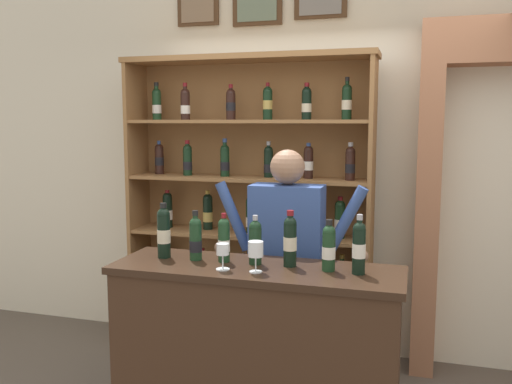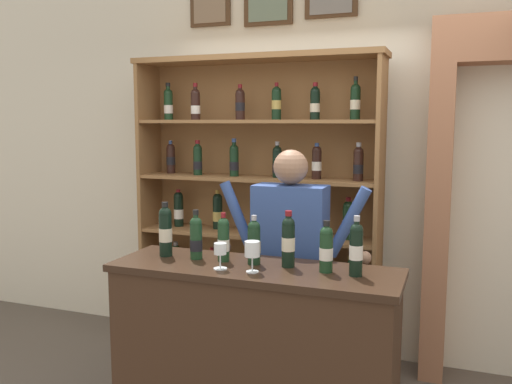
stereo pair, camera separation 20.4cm
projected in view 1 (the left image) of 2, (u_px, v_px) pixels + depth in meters
The scene contains 14 objects.
back_wall at pixel (322, 150), 4.25m from camera, with size 12.00×0.19×3.18m.
wine_shelf at pixel (249, 204), 4.11m from camera, with size 1.89×0.37×2.29m.
archway_doorway at pixel (508, 182), 3.77m from camera, with size 1.23×0.45×2.50m.
tasting_counter at pixel (256, 356), 3.03m from camera, with size 1.61×0.52×1.03m.
shopkeeper at pixel (287, 247), 3.42m from camera, with size 1.00×0.22×1.65m.
tasting_bottle_chianti at pixel (164, 231), 3.15m from camera, with size 0.08×0.08×0.32m.
tasting_bottle_vin_santo at pixel (196, 238), 3.10m from camera, with size 0.07×0.07×0.29m.
tasting_bottle_bianco at pixel (224, 239), 3.05m from camera, with size 0.07×0.07×0.28m.
tasting_bottle_riserva at pixel (255, 242), 3.00m from camera, with size 0.07×0.07×0.28m.
tasting_bottle_grappa at pixel (290, 240), 2.96m from camera, with size 0.07×0.07×0.31m.
tasting_bottle_rosso at pixel (329, 247), 2.87m from camera, with size 0.07×0.07×0.28m.
tasting_bottle_prosecco at pixel (359, 246), 2.81m from camera, with size 0.07×0.07×0.31m.
wine_glass_spare at pixel (223, 251), 2.89m from camera, with size 0.07×0.07×0.14m.
wine_glass_left at pixel (256, 250), 2.84m from camera, with size 0.08×0.08×0.17m.
Camera 1 is at (0.72, -2.77, 1.82)m, focal length 37.93 mm.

